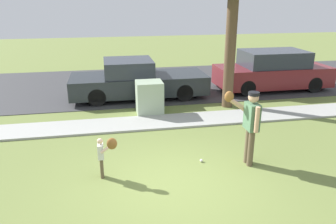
{
  "coord_description": "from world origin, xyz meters",
  "views": [
    {
      "loc": [
        -1.23,
        -6.06,
        3.77
      ],
      "look_at": [
        0.28,
        1.74,
        1.0
      ],
      "focal_mm": 35.63,
      "sensor_mm": 36.0,
      "label": 1
    }
  ],
  "objects_px": {
    "baseball": "(201,161)",
    "parked_pickup_dark": "(137,81)",
    "person_child": "(104,151)",
    "person_adult": "(250,120)",
    "utility_cabinet": "(149,98)",
    "parked_suv_maroon": "(272,71)"
  },
  "relations": [
    {
      "from": "person_adult",
      "to": "person_child",
      "type": "bearing_deg",
      "value": 1.01
    },
    {
      "from": "utility_cabinet",
      "to": "parked_pickup_dark",
      "type": "xyz_separation_m",
      "value": [
        -0.22,
        1.99,
        0.12
      ]
    },
    {
      "from": "person_adult",
      "to": "utility_cabinet",
      "type": "bearing_deg",
      "value": -65.85
    },
    {
      "from": "baseball",
      "to": "parked_suv_maroon",
      "type": "height_order",
      "value": "parked_suv_maroon"
    },
    {
      "from": "person_adult",
      "to": "person_child",
      "type": "distance_m",
      "value": 3.32
    },
    {
      "from": "baseball",
      "to": "utility_cabinet",
      "type": "relative_size",
      "value": 0.07
    },
    {
      "from": "baseball",
      "to": "parked_pickup_dark",
      "type": "relative_size",
      "value": 0.01
    },
    {
      "from": "baseball",
      "to": "parked_suv_maroon",
      "type": "distance_m",
      "value": 7.59
    },
    {
      "from": "person_adult",
      "to": "parked_suv_maroon",
      "type": "distance_m",
      "value": 7.19
    },
    {
      "from": "person_adult",
      "to": "utility_cabinet",
      "type": "relative_size",
      "value": 1.6
    },
    {
      "from": "parked_pickup_dark",
      "to": "parked_suv_maroon",
      "type": "distance_m",
      "value": 5.74
    },
    {
      "from": "person_child",
      "to": "baseball",
      "type": "xyz_separation_m",
      "value": [
        2.26,
        0.31,
        -0.6
      ]
    },
    {
      "from": "person_adult",
      "to": "baseball",
      "type": "bearing_deg",
      "value": -14.66
    },
    {
      "from": "utility_cabinet",
      "to": "parked_suv_maroon",
      "type": "distance_m",
      "value": 5.92
    },
    {
      "from": "person_child",
      "to": "baseball",
      "type": "relative_size",
      "value": 13.21
    },
    {
      "from": "baseball",
      "to": "parked_suv_maroon",
      "type": "bearing_deg",
      "value": 50.59
    },
    {
      "from": "parked_suv_maroon",
      "to": "baseball",
      "type": "bearing_deg",
      "value": -129.41
    },
    {
      "from": "person_adult",
      "to": "parked_pickup_dark",
      "type": "distance_m",
      "value": 6.32
    },
    {
      "from": "baseball",
      "to": "utility_cabinet",
      "type": "xyz_separation_m",
      "value": [
        -0.73,
        3.72,
        0.52
      ]
    },
    {
      "from": "person_child",
      "to": "parked_pickup_dark",
      "type": "distance_m",
      "value": 6.16
    },
    {
      "from": "person_adult",
      "to": "baseball",
      "type": "height_order",
      "value": "person_adult"
    },
    {
      "from": "person_adult",
      "to": "parked_suv_maroon",
      "type": "relative_size",
      "value": 0.38
    }
  ]
}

